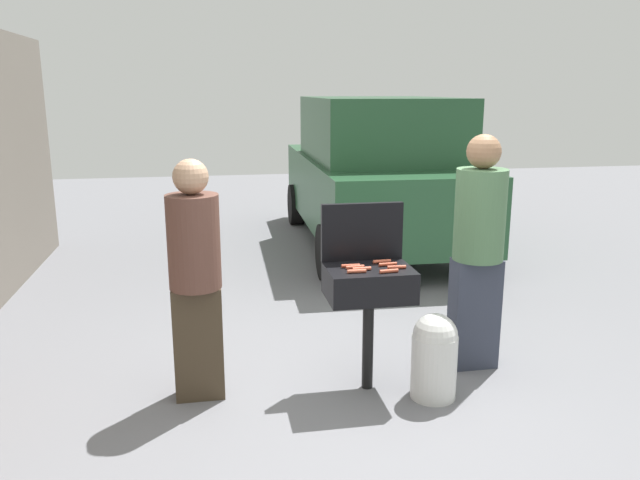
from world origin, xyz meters
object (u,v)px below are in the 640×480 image
at_px(hot_dog_6, 362,269).
at_px(hot_dog_1, 397,267).
at_px(hot_dog_3, 382,261).
at_px(bbq_grill, 369,287).
at_px(propane_tank, 434,354).
at_px(hot_dog_0, 389,271).
at_px(person_right, 478,245).
at_px(hot_dog_2, 357,271).
at_px(hot_dog_4, 351,266).
at_px(hot_dog_5, 388,264).
at_px(hot_dog_7, 355,267).
at_px(parked_minivan, 376,172).
at_px(person_left, 195,273).

bearing_deg(hot_dog_6, hot_dog_1, -0.88).
bearing_deg(hot_dog_3, hot_dog_1, -70.11).
relative_size(bbq_grill, hot_dog_6, 6.97).
bearing_deg(propane_tank, hot_dog_0, 165.68).
bearing_deg(person_right, hot_dog_3, 1.33).
xyz_separation_m(hot_dog_2, hot_dog_4, (-0.01, 0.14, 0.00)).
xyz_separation_m(hot_dog_5, hot_dog_7, (-0.24, -0.03, 0.00)).
bearing_deg(hot_dog_5, hot_dog_7, -173.38).
bearing_deg(hot_dog_2, parked_minivan, 73.03).
relative_size(person_right, parked_minivan, 0.41).
relative_size(hot_dog_1, hot_dog_6, 1.00).
xyz_separation_m(hot_dog_2, hot_dog_6, (0.05, 0.05, 0.00)).
xyz_separation_m(hot_dog_5, hot_dog_6, (-0.21, -0.08, 0.00)).
height_order(hot_dog_6, parked_minivan, parked_minivan).
xyz_separation_m(hot_dog_6, parked_minivan, (1.25, 4.20, 0.11)).
height_order(hot_dog_6, person_right, person_right).
bearing_deg(hot_dog_7, hot_dog_6, -54.86).
xyz_separation_m(hot_dog_1, parked_minivan, (1.00, 4.21, 0.11)).
xyz_separation_m(hot_dog_1, propane_tank, (0.24, -0.16, -0.60)).
relative_size(hot_dog_7, person_right, 0.07).
distance_m(hot_dog_2, parked_minivan, 4.45).
height_order(hot_dog_4, hot_dog_6, same).
height_order(propane_tank, person_left, person_left).
distance_m(hot_dog_1, person_left, 1.38).
height_order(hot_dog_0, hot_dog_4, same).
xyz_separation_m(bbq_grill, person_right, (0.90, 0.22, 0.21)).
bearing_deg(hot_dog_5, hot_dog_6, -159.54).
bearing_deg(hot_dog_2, hot_dog_4, 94.35).
bearing_deg(person_left, hot_dog_5, -1.05).
distance_m(bbq_grill, hot_dog_6, 0.18).
xyz_separation_m(hot_dog_0, hot_dog_6, (-0.17, 0.09, 0.00)).
distance_m(hot_dog_5, propane_tank, 0.71).
relative_size(bbq_grill, hot_dog_4, 6.97).
bearing_deg(hot_dog_3, parked_minivan, 75.30).
bearing_deg(hot_dog_6, hot_dog_7, 125.14).
xyz_separation_m(hot_dog_3, propane_tank, (0.30, -0.33, -0.60)).
height_order(bbq_grill, propane_tank, bbq_grill).
bearing_deg(person_right, propane_tank, 35.61).
bearing_deg(person_left, hot_dog_2, -8.36).
bearing_deg(person_right, hot_dog_7, 5.68).
bearing_deg(hot_dog_1, person_left, 174.08).
bearing_deg(hot_dog_7, hot_dog_2, -97.26).
relative_size(hot_dog_0, propane_tank, 0.21).
height_order(hot_dog_1, hot_dog_2, same).
bearing_deg(hot_dog_2, hot_dog_5, 26.53).
relative_size(hot_dog_0, hot_dog_3, 1.00).
bearing_deg(hot_dog_5, hot_dog_0, -103.72).
relative_size(hot_dog_1, hot_dog_5, 1.00).
bearing_deg(hot_dog_3, propane_tank, -47.62).
height_order(hot_dog_3, hot_dog_5, same).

